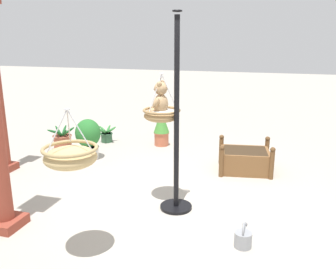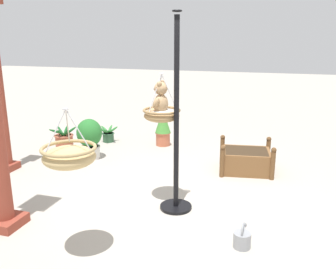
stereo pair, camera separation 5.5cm
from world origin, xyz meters
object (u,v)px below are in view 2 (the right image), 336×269
object	(u,v)px
potted_plant_fern_front	(90,137)
potted_plant_flowering_red	(108,135)
hanging_basket_left_high	(69,156)
potted_plant_bushy_green	(64,140)
teddy_bear	(160,100)
wooden_planter_box	(246,160)
hanging_basket_with_teddy	(162,114)
watering_can	(242,239)
potted_plant_small_succulent	(163,127)
display_pole_central	(176,151)

from	to	relation	value
potted_plant_fern_front	potted_plant_flowering_red	world-z (taller)	potted_plant_fern_front
hanging_basket_left_high	potted_plant_bushy_green	world-z (taller)	hanging_basket_left_high
teddy_bear	wooden_planter_box	distance (m)	2.29
wooden_planter_box	hanging_basket_with_teddy	bearing A→B (deg)	146.81
potted_plant_flowering_red	watering_can	world-z (taller)	potted_plant_flowering_red
potted_plant_bushy_green	potted_plant_small_succulent	bearing A→B (deg)	-66.07
teddy_bear	potted_plant_flowering_red	size ratio (longest dim) A/B	0.95
wooden_planter_box	potted_plant_fern_front	xyz separation A→B (m)	(-0.17, 2.97, 0.21)
teddy_bear	potted_plant_small_succulent	size ratio (longest dim) A/B	0.57
potted_plant_flowering_red	potted_plant_small_succulent	world-z (taller)	potted_plant_small_succulent
teddy_bear	watering_can	xyz separation A→B (m)	(-0.85, -1.25, -1.38)
display_pole_central	potted_plant_flowering_red	distance (m)	3.66
potted_plant_bushy_green	potted_plant_fern_front	bearing A→B (deg)	-115.35
display_pole_central	potted_plant_bushy_green	world-z (taller)	display_pole_central
hanging_basket_left_high	wooden_planter_box	bearing A→B (deg)	-25.80
display_pole_central	potted_plant_small_succulent	xyz separation A→B (m)	(2.82, 1.09, -0.42)
teddy_bear	potted_plant_fern_front	size ratio (longest dim) A/B	0.58
teddy_bear	potted_plant_fern_front	xyz separation A→B (m)	(1.42, 1.91, -1.06)
wooden_planter_box	teddy_bear	bearing A→B (deg)	146.25
potted_plant_flowering_red	wooden_planter_box	bearing A→B (deg)	-107.26
hanging_basket_left_high	potted_plant_bushy_green	size ratio (longest dim) A/B	1.12
display_pole_central	potted_plant_flowering_red	size ratio (longest dim) A/B	5.44
display_pole_central	teddy_bear	world-z (taller)	display_pole_central
hanging_basket_left_high	watering_can	distance (m)	2.12
hanging_basket_with_teddy	hanging_basket_left_high	size ratio (longest dim) A/B	1.08
hanging_basket_with_teddy	wooden_planter_box	world-z (taller)	hanging_basket_with_teddy
hanging_basket_with_teddy	wooden_planter_box	distance (m)	2.18
display_pole_central	hanging_basket_with_teddy	world-z (taller)	display_pole_central
hanging_basket_left_high	wooden_planter_box	world-z (taller)	hanging_basket_left_high
watering_can	potted_plant_small_succulent	bearing A→B (deg)	30.46
teddy_bear	potted_plant_fern_front	distance (m)	2.60
hanging_basket_with_teddy	teddy_bear	xyz separation A→B (m)	(0.00, 0.02, 0.20)
teddy_bear	watering_can	size ratio (longest dim) A/B	1.31
hanging_basket_left_high	watering_can	bearing A→B (deg)	-67.67
hanging_basket_with_teddy	teddy_bear	size ratio (longest dim) A/B	1.43
potted_plant_bushy_green	potted_plant_small_succulent	xyz separation A→B (m)	(0.85, -1.92, 0.22)
watering_can	hanging_basket_left_high	bearing A→B (deg)	112.33
hanging_basket_left_high	potted_plant_flowering_red	world-z (taller)	hanging_basket_left_high
teddy_bear	potted_plant_flowering_red	xyz separation A→B (m)	(2.56, 2.08, -1.33)
teddy_bear	potted_plant_bushy_green	distance (m)	3.53
hanging_basket_with_teddy	teddy_bear	world-z (taller)	hanging_basket_with_teddy
hanging_basket_with_teddy	potted_plant_fern_front	world-z (taller)	hanging_basket_with_teddy
watering_can	potted_plant_fern_front	bearing A→B (deg)	54.33
hanging_basket_with_teddy	potted_plant_flowering_red	distance (m)	3.51
wooden_planter_box	potted_plant_bushy_green	size ratio (longest dim) A/B	1.86
wooden_planter_box	potted_plant_small_succulent	size ratio (longest dim) A/B	1.24
potted_plant_flowering_red	teddy_bear	bearing A→B (deg)	-140.86
potted_plant_small_succulent	watering_can	bearing A→B (deg)	-149.54
potted_plant_small_succulent	potted_plant_flowering_red	bearing A→B (deg)	94.67
teddy_bear	watering_can	distance (m)	2.05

